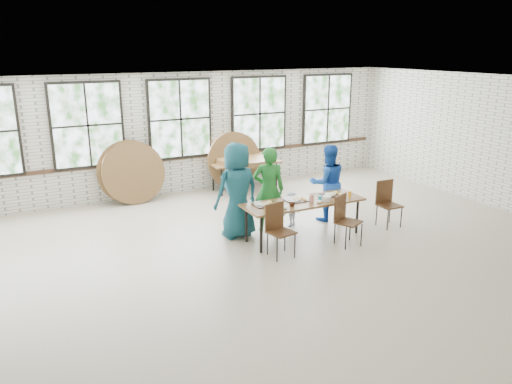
# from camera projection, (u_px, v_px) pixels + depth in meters

# --- Properties ---
(room) EXTENTS (12.00, 12.00, 12.00)m
(room) POSITION_uv_depth(u_px,v_px,m) (180.00, 121.00, 12.27)
(room) COLOR #B1A68D
(room) RESTS_ON ground
(dining_table) EXTENTS (2.41, 0.84, 0.74)m
(dining_table) POSITION_uv_depth(u_px,v_px,m) (303.00, 204.00, 9.57)
(dining_table) COLOR brown
(dining_table) RESTS_ON ground
(chair_near_left) EXTENTS (0.49, 0.48, 0.95)m
(chair_near_left) POSITION_uv_depth(u_px,v_px,m) (278.00, 225.00, 8.80)
(chair_near_left) COLOR #482C18
(chair_near_left) RESTS_ON ground
(chair_near_right) EXTENTS (0.55, 0.54, 0.95)m
(chair_near_right) POSITION_uv_depth(u_px,v_px,m) (344.00, 216.00, 9.29)
(chair_near_right) COLOR #482C18
(chair_near_right) RESTS_ON ground
(chair_spare) EXTENTS (0.43, 0.42, 0.95)m
(chair_spare) POSITION_uv_depth(u_px,v_px,m) (387.00, 199.00, 10.28)
(chair_spare) COLOR #482C18
(chair_spare) RESTS_ON ground
(adult_teal) EXTENTS (0.97, 0.68, 1.87)m
(adult_teal) POSITION_uv_depth(u_px,v_px,m) (237.00, 190.00, 9.57)
(adult_teal) COLOR navy
(adult_teal) RESTS_ON ground
(adult_green) EXTENTS (0.74, 0.64, 1.72)m
(adult_green) POSITION_uv_depth(u_px,v_px,m) (269.00, 190.00, 9.90)
(adult_green) COLOR #1C6A24
(adult_green) RESTS_ON ground
(toddler) EXTENTS (0.52, 0.37, 0.73)m
(toddler) POSITION_uv_depth(u_px,v_px,m) (291.00, 209.00, 10.28)
(toddler) COLOR #141C40
(toddler) RESTS_ON ground
(adult_blue) EXTENTS (0.92, 0.79, 1.64)m
(adult_blue) POSITION_uv_depth(u_px,v_px,m) (327.00, 183.00, 10.54)
(adult_blue) COLOR #184BAE
(adult_blue) RESTS_ON ground
(storage_table) EXTENTS (1.83, 0.83, 0.74)m
(storage_table) POSITION_uv_depth(u_px,v_px,m) (245.00, 164.00, 12.84)
(storage_table) COLOR brown
(storage_table) RESTS_ON ground
(tabletop_clutter) EXTENTS (1.98, 0.59, 0.11)m
(tabletop_clutter) POSITION_uv_depth(u_px,v_px,m) (308.00, 200.00, 9.56)
(tabletop_clutter) COLOR black
(tabletop_clutter) RESTS_ON dining_table
(round_tops_stacked) EXTENTS (1.50, 1.50, 0.13)m
(round_tops_stacked) POSITION_uv_depth(u_px,v_px,m) (245.00, 159.00, 12.81)
(round_tops_stacked) COLOR brown
(round_tops_stacked) RESTS_ON storage_table
(round_tops_leaning) EXTENTS (4.22, 0.44, 1.49)m
(round_tops_leaning) POSITION_uv_depth(u_px,v_px,m) (168.00, 168.00, 12.15)
(round_tops_leaning) COLOR brown
(round_tops_leaning) RESTS_ON ground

